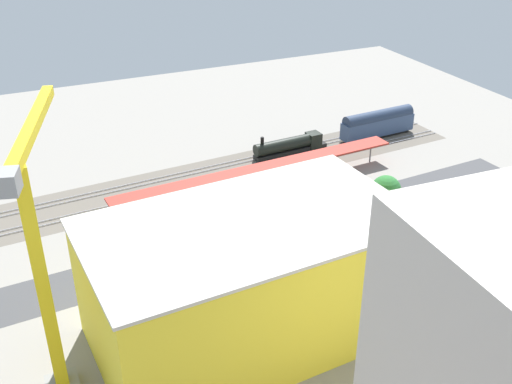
{
  "coord_description": "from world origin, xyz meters",
  "views": [
    {
      "loc": [
        34.52,
        78.53,
        51.98
      ],
      "look_at": [
        -1.22,
        0.67,
        6.28
      ],
      "focal_mm": 42.59,
      "sensor_mm": 36.0,
      "label": 1
    }
  ],
  "objects_px": {
    "parked_car_1": "(341,201)",
    "traffic_light": "(164,217)",
    "parked_car_2": "(307,208)",
    "street_tree_2": "(209,232)",
    "parked_car_0": "(368,193)",
    "parked_car_3": "(267,215)",
    "passenger_coach": "(378,123)",
    "platform_canopy_near": "(260,169)",
    "locomotive": "(291,145)",
    "box_truck_0": "(302,233)",
    "parked_car_4": "(234,225)",
    "street_tree_1": "(386,191)",
    "construction_building": "(249,280)",
    "street_tree_0": "(175,243)",
    "tower_crane": "(41,248)"
  },
  "relations": [
    {
      "from": "parked_car_2",
      "to": "construction_building",
      "type": "height_order",
      "value": "construction_building"
    },
    {
      "from": "parked_car_1",
      "to": "street_tree_1",
      "type": "relative_size",
      "value": 0.56
    },
    {
      "from": "box_truck_0",
      "to": "parked_car_0",
      "type": "bearing_deg",
      "value": -155.26
    },
    {
      "from": "street_tree_2",
      "to": "traffic_light",
      "type": "height_order",
      "value": "street_tree_2"
    },
    {
      "from": "platform_canopy_near",
      "to": "street_tree_1",
      "type": "relative_size",
      "value": 6.96
    },
    {
      "from": "parked_car_1",
      "to": "parked_car_0",
      "type": "bearing_deg",
      "value": -175.3
    },
    {
      "from": "locomotive",
      "to": "parked_car_2",
      "type": "bearing_deg",
      "value": 68.72
    },
    {
      "from": "construction_building",
      "to": "parked_car_2",
      "type": "bearing_deg",
      "value": -135.29
    },
    {
      "from": "platform_canopy_near",
      "to": "street_tree_2",
      "type": "xyz_separation_m",
      "value": [
        16.72,
        18.59,
        1.34
      ]
    },
    {
      "from": "parked_car_0",
      "to": "parked_car_1",
      "type": "relative_size",
      "value": 1.04
    },
    {
      "from": "parked_car_1",
      "to": "traffic_light",
      "type": "bearing_deg",
      "value": -3.75
    },
    {
      "from": "parked_car_3",
      "to": "tower_crane",
      "type": "xyz_separation_m",
      "value": [
        36.65,
        22.4,
        16.88
      ]
    },
    {
      "from": "street_tree_2",
      "to": "parked_car_2",
      "type": "bearing_deg",
      "value": -159.74
    },
    {
      "from": "locomotive",
      "to": "passenger_coach",
      "type": "height_order",
      "value": "passenger_coach"
    },
    {
      "from": "street_tree_0",
      "to": "tower_crane",
      "type": "bearing_deg",
      "value": 37.72
    },
    {
      "from": "parked_car_2",
      "to": "traffic_light",
      "type": "distance_m",
      "value": 24.86
    },
    {
      "from": "platform_canopy_near",
      "to": "parked_car_4",
      "type": "distance_m",
      "value": 15.08
    },
    {
      "from": "parked_car_3",
      "to": "street_tree_0",
      "type": "relative_size",
      "value": 0.58
    },
    {
      "from": "parked_car_1",
      "to": "street_tree_2",
      "type": "distance_m",
      "value": 28.41
    },
    {
      "from": "parked_car_3",
      "to": "parked_car_4",
      "type": "bearing_deg",
      "value": 3.89
    },
    {
      "from": "locomotive",
      "to": "box_truck_0",
      "type": "height_order",
      "value": "locomotive"
    },
    {
      "from": "construction_building",
      "to": "street_tree_2",
      "type": "height_order",
      "value": "construction_building"
    },
    {
      "from": "platform_canopy_near",
      "to": "traffic_light",
      "type": "xyz_separation_m",
      "value": [
        20.76,
        9.36,
        0.05
      ]
    },
    {
      "from": "tower_crane",
      "to": "street_tree_0",
      "type": "relative_size",
      "value": 3.85
    },
    {
      "from": "parked_car_3",
      "to": "passenger_coach",
      "type": "bearing_deg",
      "value": -149.32
    },
    {
      "from": "locomotive",
      "to": "street_tree_2",
      "type": "relative_size",
      "value": 1.94
    },
    {
      "from": "locomotive",
      "to": "parked_car_0",
      "type": "distance_m",
      "value": 22.79
    },
    {
      "from": "passenger_coach",
      "to": "parked_car_3",
      "type": "bearing_deg",
      "value": 30.68
    },
    {
      "from": "platform_canopy_near",
      "to": "parked_car_2",
      "type": "height_order",
      "value": "platform_canopy_near"
    },
    {
      "from": "parked_car_4",
      "to": "street_tree_1",
      "type": "relative_size",
      "value": 0.55
    },
    {
      "from": "parked_car_3",
      "to": "traffic_light",
      "type": "xyz_separation_m",
      "value": [
        17.27,
        -1.2,
        3.31
      ]
    },
    {
      "from": "parked_car_1",
      "to": "parked_car_4",
      "type": "bearing_deg",
      "value": -1.17
    },
    {
      "from": "street_tree_1",
      "to": "traffic_light",
      "type": "bearing_deg",
      "value": -15.1
    },
    {
      "from": "passenger_coach",
      "to": "construction_building",
      "type": "height_order",
      "value": "construction_building"
    },
    {
      "from": "street_tree_0",
      "to": "street_tree_1",
      "type": "xyz_separation_m",
      "value": [
        -36.1,
        -0.22,
        0.29
      ]
    },
    {
      "from": "tower_crane",
      "to": "street_tree_2",
      "type": "relative_size",
      "value": 3.48
    },
    {
      "from": "parked_car_0",
      "to": "construction_building",
      "type": "xyz_separation_m",
      "value": [
        34.04,
        23.94,
        7.18
      ]
    },
    {
      "from": "parked_car_4",
      "to": "traffic_light",
      "type": "xyz_separation_m",
      "value": [
        10.99,
        -1.63,
        3.39
      ]
    },
    {
      "from": "traffic_light",
      "to": "parked_car_4",
      "type": "bearing_deg",
      "value": 171.56
    },
    {
      "from": "parked_car_1",
      "to": "parked_car_2",
      "type": "bearing_deg",
      "value": -3.37
    },
    {
      "from": "parked_car_2",
      "to": "passenger_coach",
      "type": "bearing_deg",
      "value": -143.0
    },
    {
      "from": "parked_car_2",
      "to": "street_tree_0",
      "type": "xyz_separation_m",
      "value": [
        25.86,
        7.96,
        4.47
      ]
    },
    {
      "from": "parked_car_0",
      "to": "street_tree_0",
      "type": "height_order",
      "value": "street_tree_0"
    },
    {
      "from": "parked_car_4",
      "to": "street_tree_1",
      "type": "height_order",
      "value": "street_tree_1"
    },
    {
      "from": "passenger_coach",
      "to": "parked_car_0",
      "type": "bearing_deg",
      "value": 52.29
    },
    {
      "from": "platform_canopy_near",
      "to": "locomotive",
      "type": "relative_size",
      "value": 3.39
    },
    {
      "from": "parked_car_0",
      "to": "street_tree_2",
      "type": "relative_size",
      "value": 0.55
    },
    {
      "from": "parked_car_4",
      "to": "parked_car_3",
      "type": "bearing_deg",
      "value": -176.11
    },
    {
      "from": "passenger_coach",
      "to": "parked_car_3",
      "type": "xyz_separation_m",
      "value": [
        37.24,
        22.1,
        -2.41
      ]
    },
    {
      "from": "parked_car_0",
      "to": "parked_car_4",
      "type": "distance_m",
      "value": 26.17
    }
  ]
}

